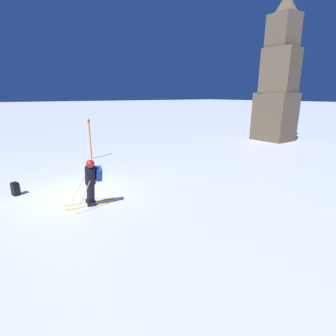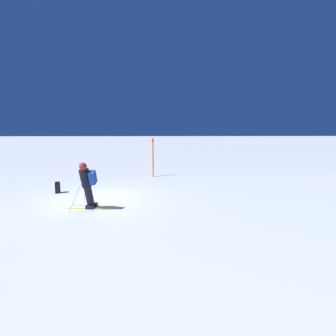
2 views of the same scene
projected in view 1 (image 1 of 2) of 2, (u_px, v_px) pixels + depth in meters
ground_plane at (80, 193)px, 10.02m from camera, size 300.00×300.00×0.00m
skier at (91, 181)px, 8.50m from camera, size 1.49×1.74×1.76m
rock_pillar at (278, 83)px, 20.60m from camera, size 2.79×2.45×10.86m
spare_backpack at (15, 189)px, 9.79m from camera, size 0.35×0.30×0.50m
trail_marker at (90, 137)px, 15.08m from camera, size 0.13×0.13×2.35m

